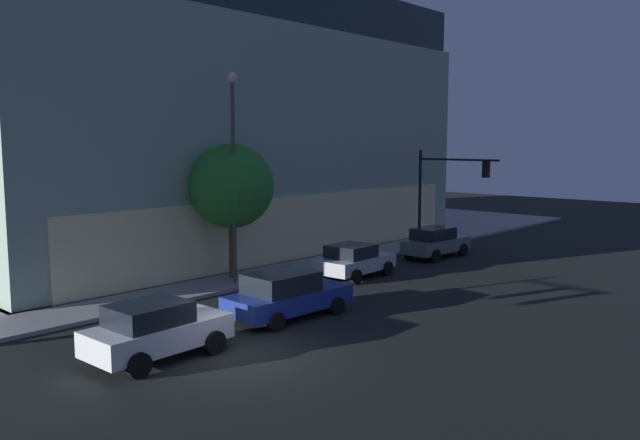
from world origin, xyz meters
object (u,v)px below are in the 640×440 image
Objects in this scene: modern_building at (161,125)px; car_grey at (435,242)px; car_blue at (286,295)px; sidewalk_tree at (232,186)px; car_silver at (354,260)px; car_white at (156,330)px; traffic_light_far_corner at (445,182)px; street_lamp_sidewalk at (233,155)px.

car_grey is (5.95, -17.06, -6.51)m from modern_building.
car_blue is (-8.03, -19.69, -6.52)m from modern_building.
sidewalk_tree reaches higher than car_silver.
car_blue is 14.22m from car_grey.
modern_building is 25.11m from car_white.
traffic_light_far_corner is at bearing -10.40° from sidewalk_tree.
street_lamp_sidewalk is at bearing -112.51° from modern_building.
sidewalk_tree is at bearing 139.97° from car_silver.
car_white is at bearing -176.27° from car_blue.
street_lamp_sidewalk is at bearing 68.69° from car_blue.
modern_building is at bearing 55.78° from car_white.
street_lamp_sidewalk is at bearing 151.53° from car_silver.
street_lamp_sidewalk reaches higher than car_white.
traffic_light_far_corner is 0.63× the size of street_lamp_sidewalk.
street_lamp_sidewalk is 2.15× the size of car_white.
traffic_light_far_corner is 4.16m from car_grey.
street_lamp_sidewalk is 10.71m from car_white.
street_lamp_sidewalk is at bearing 173.64° from traffic_light_far_corner.
traffic_light_far_corner is 14.66m from street_lamp_sidewalk.
street_lamp_sidewalk reaches higher than traffic_light_far_corner.
traffic_light_far_corner is 1.35× the size of car_white.
sidewalk_tree is at bearing 38.40° from car_white.
car_silver is 7.00m from car_grey.
car_blue is at bearing -159.29° from car_silver.
street_lamp_sidewalk is at bearing 36.42° from car_white.
traffic_light_far_corner is 0.94× the size of sidewalk_tree.
car_grey is at bearing 10.67° from car_blue.
street_lamp_sidewalk reaches higher than car_grey.
car_silver is (4.91, -2.66, -4.92)m from street_lamp_sidewalk.
sidewalk_tree is 1.27× the size of car_blue.
car_grey is at bearing -0.03° from car_silver.
traffic_light_far_corner is at bearing -6.36° from street_lamp_sidewalk.
car_blue reaches higher than car_silver.
sidewalk_tree is at bearing 55.43° from street_lamp_sidewalk.
car_silver is (6.98, 2.64, -0.04)m from car_blue.
car_grey is (13.98, 2.63, 0.02)m from car_blue.
modern_building is 7.06× the size of car_white.
traffic_light_far_corner is at bearing 22.42° from car_grey.
car_silver is (-9.56, -1.05, -3.17)m from traffic_light_far_corner.
street_lamp_sidewalk is at bearing 167.38° from car_grey.
car_grey is at bearing -157.58° from traffic_light_far_corner.
modern_building is 18.44m from traffic_light_far_corner.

